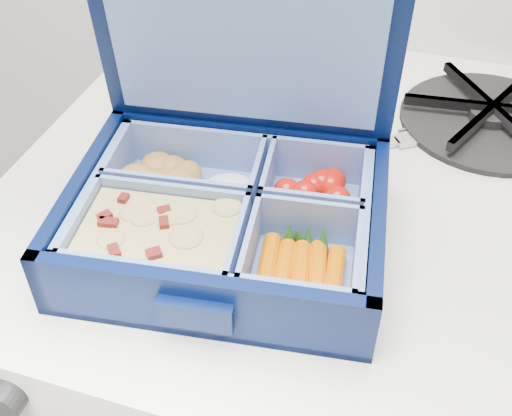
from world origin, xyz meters
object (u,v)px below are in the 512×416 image
(fork, at_px, (330,154))
(burner_grate, at_px, (491,112))
(stove, at_px, (315,410))
(bento_box, at_px, (226,219))

(fork, bearing_deg, burner_grate, 92.15)
(stove, distance_m, bento_box, 0.50)
(stove, distance_m, burner_grate, 0.49)
(bento_box, bearing_deg, burner_grate, 44.04)
(burner_grate, bearing_deg, bento_box, -128.64)
(bento_box, xyz_separation_m, burner_grate, (0.20, 0.25, -0.02))
(bento_box, relative_size, burner_grate, 1.35)
(stove, height_order, bento_box, bento_box)
(bento_box, height_order, fork, bento_box)
(stove, height_order, fork, fork)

